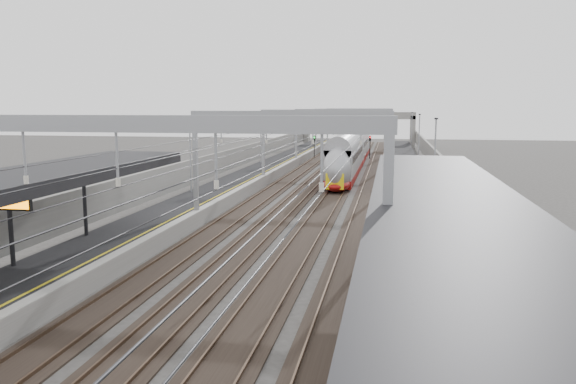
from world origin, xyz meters
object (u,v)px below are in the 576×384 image
at_px(signal_green, 314,143).
at_px(train, 352,153).
at_px(overbridge, 359,120).
at_px(bench, 495,313).

bearing_deg(signal_green, train, -64.22).
height_order(overbridge, train, overbridge).
height_order(overbridge, bench, overbridge).
bearing_deg(signal_green, overbridge, 79.36).
xyz_separation_m(overbridge, signal_green, (-5.20, -27.67, -2.89)).
relative_size(overbridge, bench, 11.17).
bearing_deg(train, overbridge, 92.07).
bearing_deg(bench, overbridge, 95.71).
relative_size(overbridge, signal_green, 6.33).
distance_m(train, bench, 54.99).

